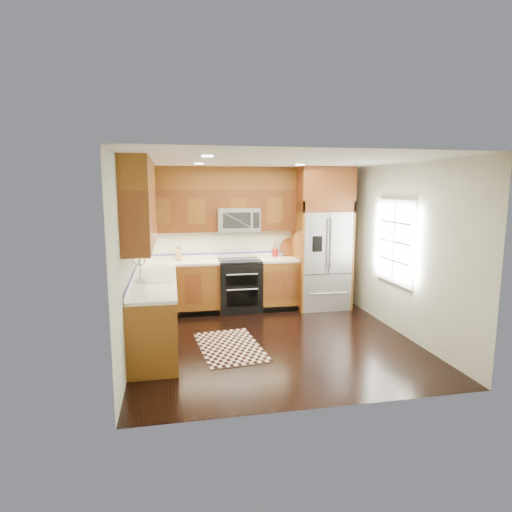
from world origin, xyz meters
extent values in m
plane|color=black|center=(0.00, 0.00, 0.00)|extent=(4.00, 4.00, 0.00)
cube|color=beige|center=(0.00, 2.00, 1.30)|extent=(4.00, 0.02, 2.60)
cube|color=beige|center=(-2.00, 0.00, 1.30)|extent=(0.02, 4.00, 2.60)
cube|color=beige|center=(2.00, 0.00, 1.30)|extent=(0.02, 4.00, 2.60)
cube|color=white|center=(1.98, 0.20, 1.40)|extent=(0.04, 1.10, 1.30)
cube|color=white|center=(1.97, 0.20, 1.40)|extent=(0.02, 0.95, 1.15)
cube|color=brown|center=(-1.31, 1.70, 0.45)|extent=(1.37, 0.60, 0.90)
cube|color=brown|center=(0.49, 1.70, 0.45)|extent=(0.72, 0.60, 0.90)
cube|color=brown|center=(-1.70, 0.20, 0.45)|extent=(0.60, 2.40, 0.90)
cube|color=white|center=(-0.57, 1.70, 0.92)|extent=(2.85, 0.62, 0.04)
cube|color=white|center=(-1.70, 0.20, 0.92)|extent=(0.62, 2.40, 0.04)
cube|color=brown|center=(-0.57, 1.83, 1.83)|extent=(2.85, 0.33, 0.75)
cube|color=brown|center=(-1.83, 0.20, 1.83)|extent=(0.33, 2.40, 0.75)
cube|color=brown|center=(-0.57, 1.83, 2.40)|extent=(2.85, 0.33, 0.40)
cube|color=brown|center=(-1.83, 0.20, 2.40)|extent=(0.33, 2.40, 0.40)
cube|color=black|center=(-0.25, 1.67, 0.46)|extent=(0.76, 0.64, 0.92)
cube|color=black|center=(-0.25, 1.67, 0.94)|extent=(0.76, 0.60, 0.02)
cube|color=black|center=(-0.25, 1.35, 0.62)|extent=(0.55, 0.01, 0.18)
cube|color=black|center=(-0.25, 1.35, 0.30)|extent=(0.55, 0.01, 0.28)
cylinder|color=#B2B2B7|center=(-0.25, 1.33, 0.74)|extent=(0.55, 0.02, 0.02)
cylinder|color=#B2B2B7|center=(-0.25, 1.33, 0.47)|extent=(0.55, 0.02, 0.02)
cube|color=#B2B2B7|center=(-0.25, 1.80, 1.66)|extent=(0.76, 0.40, 0.42)
cube|color=black|center=(-0.30, 1.60, 1.66)|extent=(0.50, 0.01, 0.28)
cube|color=#B2B2B7|center=(1.30, 1.63, 0.90)|extent=(0.90, 0.74, 1.80)
cube|color=black|center=(1.30, 1.26, 1.25)|extent=(0.01, 0.01, 1.08)
cube|color=black|center=(1.08, 1.25, 1.25)|extent=(0.18, 0.01, 0.28)
cube|color=brown|center=(0.83, 1.63, 1.00)|extent=(0.04, 0.74, 2.00)
cube|color=brown|center=(1.77, 1.63, 1.00)|extent=(0.04, 0.74, 2.00)
cube|color=brown|center=(1.30, 1.63, 2.20)|extent=(0.98, 0.74, 0.80)
cube|color=#B2B2B7|center=(-1.70, 0.20, 0.95)|extent=(0.50, 0.42, 0.02)
cylinder|color=#B2B2B7|center=(-1.90, 0.42, 1.08)|extent=(0.02, 0.02, 0.28)
torus|color=#B2B2B7|center=(-1.90, 0.34, 1.22)|extent=(0.18, 0.02, 0.18)
cube|color=black|center=(-0.67, -0.13, 0.01)|extent=(0.97, 1.46, 0.01)
cube|color=#AE7F54|center=(-1.32, 1.85, 1.04)|extent=(0.10, 0.14, 0.20)
cylinder|color=maroon|center=(0.48, 1.93, 1.01)|extent=(0.14, 0.14, 0.15)
cylinder|color=brown|center=(0.75, 1.94, 0.95)|extent=(0.36, 0.36, 0.02)
camera|label=1|loc=(-1.43, -5.86, 2.23)|focal=30.00mm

